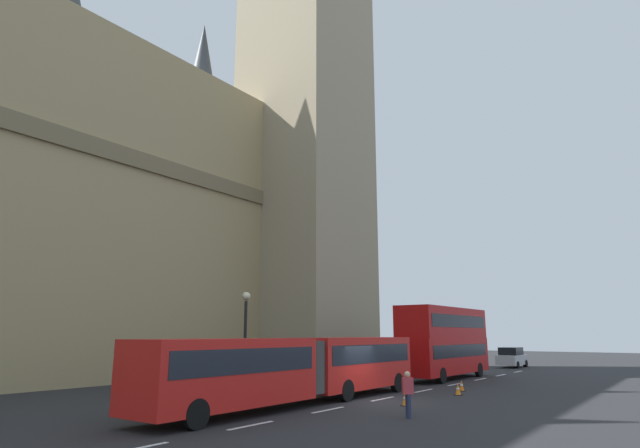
% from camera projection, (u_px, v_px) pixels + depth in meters
% --- Properties ---
extents(ground_plane, '(160.00, 160.00, 0.00)m').
position_uv_depth(ground_plane, '(373.00, 401.00, 24.35)').
color(ground_plane, '#262628').
extents(lane_centre_marking, '(39.00, 0.16, 0.01)m').
position_uv_depth(lane_centre_marking, '(423.00, 391.00, 28.72)').
color(lane_centre_marking, silver).
rests_on(lane_centre_marking, ground_plane).
extents(articulated_bus, '(17.15, 2.54, 2.90)m').
position_uv_depth(articulated_bus, '(300.00, 364.00, 23.45)').
color(articulated_bus, red).
rests_on(articulated_bus, ground_plane).
extents(double_decker_bus, '(10.70, 2.54, 4.90)m').
position_uv_depth(double_decker_bus, '(444.00, 339.00, 36.77)').
color(double_decker_bus, '#B20F0F').
rests_on(double_decker_bus, ground_plane).
extents(sedan_lead, '(4.40, 1.86, 1.85)m').
position_uv_depth(sedan_lead, '(512.00, 357.00, 49.09)').
color(sedan_lead, '#B7B7BC').
rests_on(sedan_lead, ground_plane).
extents(traffic_cone_west, '(0.36, 0.36, 0.58)m').
position_uv_depth(traffic_cone_west, '(405.00, 399.00, 22.71)').
color(traffic_cone_west, black).
rests_on(traffic_cone_west, ground_plane).
extents(traffic_cone_middle, '(0.36, 0.36, 0.58)m').
position_uv_depth(traffic_cone_middle, '(458.00, 390.00, 26.65)').
color(traffic_cone_middle, black).
rests_on(traffic_cone_middle, ground_plane).
extents(traffic_cone_east, '(0.36, 0.36, 0.58)m').
position_uv_depth(traffic_cone_east, '(462.00, 386.00, 28.66)').
color(traffic_cone_east, black).
rests_on(traffic_cone_east, ground_plane).
extents(street_lamp, '(0.44, 0.44, 5.27)m').
position_uv_depth(street_lamp, '(245.00, 334.00, 27.16)').
color(street_lamp, black).
rests_on(street_lamp, ground_plane).
extents(pedestrian_near_cones, '(0.45, 0.46, 1.69)m').
position_uv_depth(pedestrian_near_cones, '(408.00, 393.00, 19.55)').
color(pedestrian_near_cones, '#262D4C').
rests_on(pedestrian_near_cones, ground_plane).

